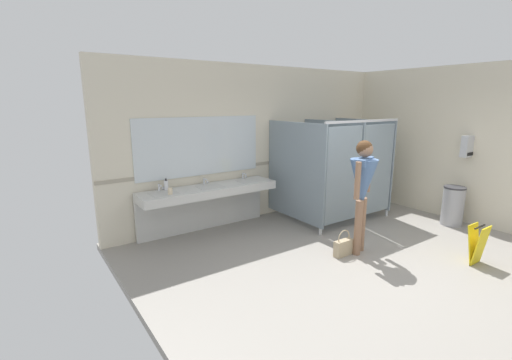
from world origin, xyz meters
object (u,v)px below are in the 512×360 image
at_px(handbag, 343,247).
at_px(wet_floor_sign, 477,244).
at_px(paper_towel_dispenser_upper, 468,146).
at_px(soap_dispenser, 166,185).
at_px(paper_cup, 170,191).
at_px(person_standing, 363,183).
at_px(trash_bin, 453,206).

xyz_separation_m(handbag, wet_floor_sign, (1.32, -1.25, 0.16)).
height_order(paper_towel_dispenser_upper, wet_floor_sign, paper_towel_dispenser_upper).
height_order(soap_dispenser, paper_cup, soap_dispenser).
bearing_deg(paper_towel_dispenser_upper, paper_cup, 157.38).
height_order(person_standing, wet_floor_sign, person_standing).
bearing_deg(person_standing, trash_bin, -3.96).
xyz_separation_m(soap_dispenser, wet_floor_sign, (3.20, -3.38, -0.62)).
relative_size(soap_dispenser, wet_floor_sign, 0.34).
bearing_deg(soap_dispenser, wet_floor_sign, -46.57).
relative_size(trash_bin, person_standing, 0.43).
relative_size(handbag, wet_floor_sign, 0.71).
bearing_deg(paper_towel_dispenser_upper, soap_dispenser, 154.20).
xyz_separation_m(paper_towel_dispenser_upper, handbag, (-2.98, 0.22, -1.31)).
bearing_deg(wet_floor_sign, soap_dispenser, 133.43).
height_order(trash_bin, handbag, trash_bin).
height_order(paper_towel_dispenser_upper, trash_bin, paper_towel_dispenser_upper).
height_order(handbag, soap_dispenser, soap_dispenser).
bearing_deg(handbag, paper_towel_dispenser_upper, -4.19).
bearing_deg(person_standing, soap_dispenser, 134.69).
relative_size(paper_cup, wet_floor_sign, 0.18).
bearing_deg(soap_dispenser, paper_cup, -99.49).
relative_size(handbag, soap_dispenser, 2.08).
bearing_deg(trash_bin, paper_towel_dispenser_upper, -0.10).
relative_size(trash_bin, wet_floor_sign, 1.28).
bearing_deg(trash_bin, paper_cup, 156.11).
distance_m(trash_bin, soap_dispenser, 5.17).
bearing_deg(trash_bin, handbag, 175.37).
height_order(trash_bin, paper_cup, paper_cup).
xyz_separation_m(trash_bin, soap_dispenser, (-4.57, 2.35, 0.55)).
bearing_deg(paper_cup, person_standing, -40.38).
xyz_separation_m(handbag, soap_dispenser, (-1.88, 2.13, 0.77)).
xyz_separation_m(paper_cup, wet_floor_sign, (3.25, -3.08, -0.59)).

